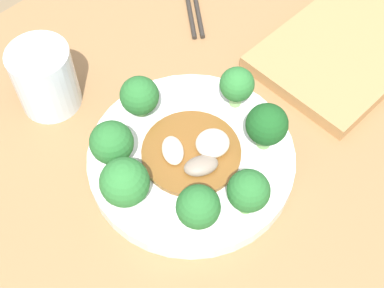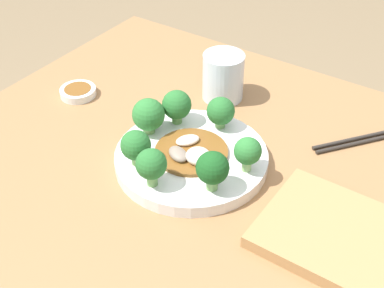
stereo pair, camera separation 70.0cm
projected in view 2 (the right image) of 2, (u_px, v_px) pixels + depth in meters
The scene contains 14 objects.
table at pixel (197, 287), 1.12m from camera, with size 0.88×0.75×0.71m.
plate at pixel (192, 159), 0.88m from camera, with size 0.25×0.25×0.02m.
broccoli_north at pixel (151, 165), 0.79m from camera, with size 0.05×0.05×0.06m.
broccoli_northwest at pixel (213, 169), 0.79m from camera, with size 0.05×0.05×0.07m.
broccoli_south at pixel (223, 112), 0.91m from camera, with size 0.05×0.05×0.06m.
broccoli_northeast at pixel (136, 146), 0.83m from camera, with size 0.05×0.05×0.06m.
broccoli_southeast at pixel (177, 105), 0.92m from camera, with size 0.05×0.05×0.06m.
broccoli_east at pixel (148, 115), 0.90m from camera, with size 0.06×0.06×0.06m.
broccoli_west at pixel (248, 152), 0.82m from camera, with size 0.04×0.04×0.06m.
stirfry_center at pixel (192, 152), 0.87m from camera, with size 0.12×0.12×0.03m.
drinking_glass at pixel (223, 77), 1.02m from camera, with size 0.08×0.08×0.09m.
chopsticks at pixel (375, 137), 0.94m from camera, with size 0.16×0.20×0.01m.
sauce_dish at pixel (78, 92), 1.05m from camera, with size 0.07×0.07×0.02m.
cutting_board at pixel (353, 242), 0.74m from camera, with size 0.26×0.18×0.02m.
Camera 2 is at (-0.38, 0.58, 1.29)m, focal length 50.00 mm.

